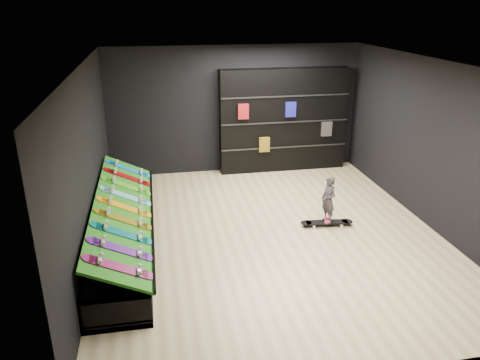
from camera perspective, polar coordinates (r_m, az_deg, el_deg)
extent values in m
cube|color=#D0BD8C|center=(8.53, 3.58, -6.53)|extent=(6.00, 7.00, 0.01)
cube|color=white|center=(7.61, 4.10, 13.89)|extent=(6.00, 7.00, 0.01)
cube|color=black|center=(11.25, -0.63, 8.54)|extent=(6.00, 0.02, 3.00)
cube|color=black|center=(4.92, 14.07, -9.51)|extent=(6.00, 0.02, 3.00)
cube|color=black|center=(7.78, -18.12, 1.67)|extent=(0.02, 7.00, 3.00)
cube|color=black|center=(9.14, 22.40, 3.95)|extent=(0.02, 7.00, 3.00)
cube|color=#18610F|center=(8.01, -13.94, -3.39)|extent=(0.92, 4.50, 0.46)
cube|color=black|center=(11.39, 5.31, 7.25)|extent=(3.09, 0.36, 2.47)
imported|color=black|center=(8.78, 10.66, -3.44)|extent=(0.20, 0.24, 0.53)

